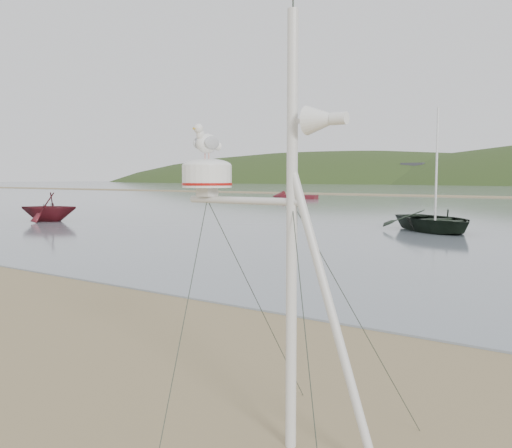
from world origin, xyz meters
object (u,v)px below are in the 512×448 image
Objects in this scene: boat_dark at (436,177)px; dinghy_red_far at (289,197)px; boat_red at (48,194)px; mast_rig at (283,324)px.

boat_dark reaches higher than dinghy_red_far.
boat_dark reaches higher than boat_red.
boat_dark is 0.88× the size of dinghy_red_far.
dinghy_red_far is at bearing 82.83° from boat_dark.
mast_rig is at bearing 26.93° from boat_red.
mast_rig is 1.56× the size of boat_red.
boat_dark reaches higher than mast_rig.
mast_rig reaches higher than boat_red.
boat_red is 0.55× the size of dinghy_red_far.
boat_dark is 1.61× the size of boat_red.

